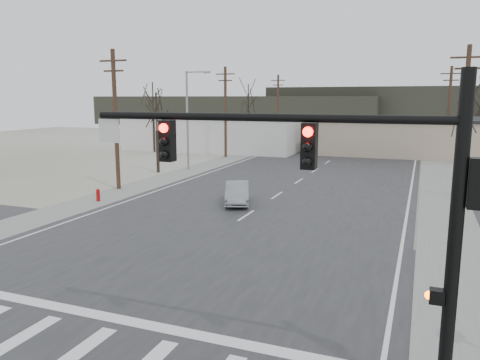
# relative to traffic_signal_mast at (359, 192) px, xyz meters

# --- Properties ---
(ground) EXTENTS (140.00, 140.00, 0.00)m
(ground) POSITION_rel_traffic_signal_mast_xyz_m (-7.89, 6.20, -4.67)
(ground) COLOR silver
(ground) RESTS_ON ground
(main_road) EXTENTS (18.00, 110.00, 0.05)m
(main_road) POSITION_rel_traffic_signal_mast_xyz_m (-7.89, 21.20, -4.65)
(main_road) COLOR #28272A
(main_road) RESTS_ON ground
(cross_road) EXTENTS (90.00, 10.00, 0.04)m
(cross_road) POSITION_rel_traffic_signal_mast_xyz_m (-7.89, 6.20, -4.65)
(cross_road) COLOR #28272A
(cross_road) RESTS_ON ground
(sidewalk_left) EXTENTS (3.00, 90.00, 0.06)m
(sidewalk_left) POSITION_rel_traffic_signal_mast_xyz_m (-18.49, 26.20, -4.64)
(sidewalk_left) COLOR gray
(sidewalk_left) RESTS_ON ground
(sidewalk_right) EXTENTS (3.00, 90.00, 0.06)m
(sidewalk_right) POSITION_rel_traffic_signal_mast_xyz_m (2.71, 26.20, -4.64)
(sidewalk_right) COLOR gray
(sidewalk_right) RESTS_ON ground
(traffic_signal_mast) EXTENTS (8.95, 0.43, 7.20)m
(traffic_signal_mast) POSITION_rel_traffic_signal_mast_xyz_m (0.00, 0.00, 0.00)
(traffic_signal_mast) COLOR black
(traffic_signal_mast) RESTS_ON ground
(fire_hydrant) EXTENTS (0.24, 0.24, 0.87)m
(fire_hydrant) POSITION_rel_traffic_signal_mast_xyz_m (-18.09, 14.20, -4.22)
(fire_hydrant) COLOR #A50C0C
(fire_hydrant) RESTS_ON ground
(building_left_far) EXTENTS (22.30, 12.30, 4.50)m
(building_left_far) POSITION_rel_traffic_signal_mast_xyz_m (-23.89, 46.20, -2.42)
(building_left_far) COLOR silver
(building_left_far) RESTS_ON ground
(building_right_far) EXTENTS (26.30, 14.30, 4.30)m
(building_right_far) POSITION_rel_traffic_signal_mast_xyz_m (2.11, 50.20, -2.52)
(building_right_far) COLOR tan
(building_right_far) RESTS_ON ground
(upole_left_b) EXTENTS (2.20, 0.30, 10.00)m
(upole_left_b) POSITION_rel_traffic_signal_mast_xyz_m (-19.39, 18.20, 0.55)
(upole_left_b) COLOR #4A3022
(upole_left_b) RESTS_ON ground
(upole_left_c) EXTENTS (2.20, 0.30, 10.00)m
(upole_left_c) POSITION_rel_traffic_signal_mast_xyz_m (-19.39, 38.20, 0.55)
(upole_left_c) COLOR #4A3022
(upole_left_c) RESTS_ON ground
(upole_left_d) EXTENTS (2.20, 0.30, 10.00)m
(upole_left_d) POSITION_rel_traffic_signal_mast_xyz_m (-19.39, 58.20, 0.55)
(upole_left_d) COLOR #4A3022
(upole_left_d) RESTS_ON ground
(upole_right_a) EXTENTS (2.20, 0.30, 10.00)m
(upole_right_a) POSITION_rel_traffic_signal_mast_xyz_m (3.61, 24.20, 0.55)
(upole_right_a) COLOR #4A3022
(upole_right_a) RESTS_ON ground
(upole_right_b) EXTENTS (2.20, 0.30, 10.00)m
(upole_right_b) POSITION_rel_traffic_signal_mast_xyz_m (3.61, 46.20, 0.55)
(upole_right_b) COLOR #4A3022
(upole_right_b) RESTS_ON ground
(streetlight_main) EXTENTS (2.40, 0.25, 9.00)m
(streetlight_main) POSITION_rel_traffic_signal_mast_xyz_m (-18.69, 28.20, 0.41)
(streetlight_main) COLOR gray
(streetlight_main) RESTS_ON ground
(tree_left_near) EXTENTS (3.30, 3.30, 7.35)m
(tree_left_near) POSITION_rel_traffic_signal_mast_xyz_m (-20.89, 26.20, 0.55)
(tree_left_near) COLOR #30251D
(tree_left_near) RESTS_ON ground
(tree_right_mid) EXTENTS (3.74, 3.74, 8.33)m
(tree_right_mid) POSITION_rel_traffic_signal_mast_xyz_m (4.61, 32.20, 1.26)
(tree_right_mid) COLOR #30251D
(tree_right_mid) RESTS_ON ground
(tree_left_far) EXTENTS (3.96, 3.96, 8.82)m
(tree_left_far) POSITION_rel_traffic_signal_mast_xyz_m (-21.89, 52.20, 1.61)
(tree_left_far) COLOR #30251D
(tree_left_far) RESTS_ON ground
(tree_right_far) EXTENTS (3.52, 3.52, 7.84)m
(tree_right_far) POSITION_rel_traffic_signal_mast_xyz_m (7.11, 58.20, 0.91)
(tree_right_far) COLOR #30251D
(tree_right_far) RESTS_ON ground
(tree_left_mid) EXTENTS (3.96, 3.96, 8.82)m
(tree_left_mid) POSITION_rel_traffic_signal_mast_xyz_m (-29.89, 40.20, 1.61)
(tree_left_mid) COLOR #30251D
(tree_left_mid) RESTS_ON ground
(hill_left) EXTENTS (70.00, 18.00, 7.00)m
(hill_left) POSITION_rel_traffic_signal_mast_xyz_m (-42.89, 98.20, -1.17)
(hill_left) COLOR #333026
(hill_left) RESTS_ON ground
(hill_center) EXTENTS (80.00, 18.00, 9.00)m
(hill_center) POSITION_rel_traffic_signal_mast_xyz_m (7.11, 102.20, -0.17)
(hill_center) COLOR #333026
(hill_center) RESTS_ON ground
(sedan_crossing) EXTENTS (2.82, 4.35, 1.36)m
(sedan_crossing) POSITION_rel_traffic_signal_mast_xyz_m (-9.53, 16.93, -3.95)
(sedan_crossing) COLOR gray
(sedan_crossing) RESTS_ON main_road
(car_far_a) EXTENTS (2.89, 5.00, 1.36)m
(car_far_a) POSITION_rel_traffic_signal_mast_xyz_m (-1.86, 57.96, -3.95)
(car_far_a) COLOR black
(car_far_a) RESTS_ON main_road
(car_far_b) EXTENTS (2.42, 4.51, 1.46)m
(car_far_b) POSITION_rel_traffic_signal_mast_xyz_m (-13.02, 61.96, -3.90)
(car_far_b) COLOR black
(car_far_b) RESTS_ON main_road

